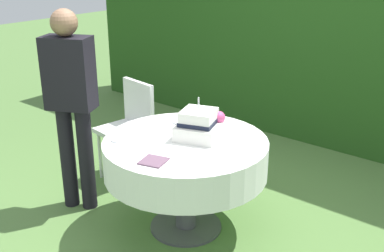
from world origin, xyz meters
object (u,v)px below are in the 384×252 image
object	(u,v)px
cake_table	(186,157)
serving_plate_far	(180,122)
standing_person	(71,98)
napkin_stack	(154,161)
serving_plate_near	(119,139)
wedding_cake	(199,125)
garden_chair	(130,121)

from	to	relation	value
cake_table	serving_plate_far	world-z (taller)	serving_plate_far
standing_person	napkin_stack	bearing A→B (deg)	-6.40
serving_plate_near	serving_plate_far	xyz separation A→B (m)	(0.10, 0.55, 0.00)
serving_plate_far	standing_person	size ratio (longest dim) A/B	0.08
cake_table	wedding_cake	size ratio (longest dim) A/B	3.12
napkin_stack	serving_plate_far	bearing A→B (deg)	116.97
serving_plate_near	serving_plate_far	bearing A→B (deg)	79.37
wedding_cake	serving_plate_near	size ratio (longest dim) A/B	3.11
cake_table	serving_plate_near	world-z (taller)	serving_plate_near
serving_plate_near	serving_plate_far	world-z (taller)	same
cake_table	standing_person	xyz separation A→B (m)	(-0.88, -0.30, 0.34)
garden_chair	standing_person	xyz separation A→B (m)	(0.06, -0.65, 0.39)
cake_table	napkin_stack	size ratio (longest dim) A/B	7.52
napkin_stack	standing_person	bearing A→B (deg)	173.60
wedding_cake	garden_chair	xyz separation A→B (m)	(-0.99, 0.26, -0.28)
garden_chair	napkin_stack	bearing A→B (deg)	-36.82
wedding_cake	serving_plate_far	world-z (taller)	wedding_cake
cake_table	garden_chair	size ratio (longest dim) A/B	1.33
serving_plate_near	standing_person	distance (m)	0.56
serving_plate_far	napkin_stack	size ratio (longest dim) A/B	0.78
serving_plate_near	napkin_stack	bearing A→B (deg)	-13.77
cake_table	serving_plate_far	xyz separation A→B (m)	(-0.26, 0.25, 0.14)
serving_plate_near	napkin_stack	xyz separation A→B (m)	(0.43, -0.11, -0.00)
garden_chair	standing_person	distance (m)	0.76
cake_table	napkin_stack	bearing A→B (deg)	-80.15
serving_plate_near	garden_chair	distance (m)	0.89
serving_plate_far	standing_person	world-z (taller)	standing_person
standing_person	garden_chair	bearing A→B (deg)	95.32
garden_chair	wedding_cake	bearing A→B (deg)	-14.50
napkin_stack	standing_person	xyz separation A→B (m)	(-0.95, 0.11, 0.20)
wedding_cake	cake_table	bearing A→B (deg)	-115.21
cake_table	napkin_stack	world-z (taller)	napkin_stack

